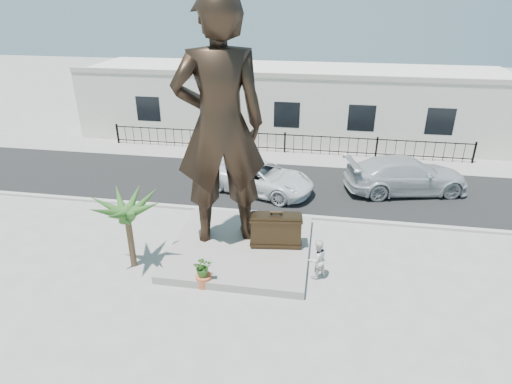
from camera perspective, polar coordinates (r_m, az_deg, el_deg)
ground at (r=15.47m, az=-1.24°, el=-10.89°), size 100.00×100.00×0.00m
street at (r=22.35m, az=2.53°, el=1.15°), size 40.00×7.00×0.01m
curb at (r=19.21m, az=1.23°, el=-2.91°), size 40.00×0.25×0.12m
far_sidewalk at (r=26.03m, az=3.64°, el=4.71°), size 40.00×2.50×0.02m
plinth at (r=16.68m, az=-1.99°, el=-7.30°), size 5.20×5.20×0.30m
fence at (r=26.58m, az=3.86°, el=6.50°), size 22.00×0.10×1.20m
building at (r=30.17m, az=4.80°, el=11.90°), size 28.00×7.00×4.40m
statue at (r=15.33m, az=-4.84°, el=8.75°), size 3.80×3.10×8.98m
suitcase at (r=16.16m, az=2.67°, el=-5.11°), size 1.93×0.82×1.32m
tourist at (r=15.06m, az=8.16°, el=-8.88°), size 0.91×0.87×1.47m
car_white at (r=21.18m, az=0.57°, el=1.97°), size 5.82×3.93×1.48m
car_silver at (r=22.39m, az=19.39°, el=2.15°), size 6.40×3.78×1.74m
worker at (r=26.18m, az=-2.31°, el=7.21°), size 1.30×0.76×2.00m
palm_tree at (r=16.53m, az=-15.92°, el=-9.35°), size 1.80×1.80×3.20m
planter at (r=14.96m, az=-6.97°, el=-11.59°), size 0.56×0.56×0.40m
shrub at (r=14.63m, az=-7.08°, el=-9.85°), size 0.75×0.69×0.71m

